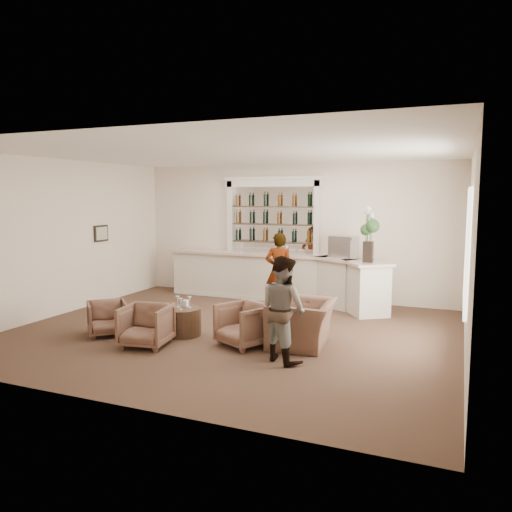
{
  "coord_description": "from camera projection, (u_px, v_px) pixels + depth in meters",
  "views": [
    {
      "loc": [
        3.88,
        -8.21,
        2.52
      ],
      "look_at": [
        0.1,
        0.9,
        1.33
      ],
      "focal_mm": 35.0,
      "sensor_mm": 36.0,
      "label": 1
    }
  ],
  "objects": [
    {
      "name": "ground",
      "position": [
        232.0,
        332.0,
        9.3
      ],
      "size": [
        8.0,
        8.0,
        0.0
      ],
      "primitive_type": "plane",
      "color": "#523729",
      "rests_on": "ground"
    },
    {
      "name": "room_shell",
      "position": [
        255.0,
        206.0,
        9.61
      ],
      "size": [
        8.04,
        7.02,
        3.32
      ],
      "color": "#F1DFC8",
      "rests_on": "ground"
    },
    {
      "name": "bar_counter",
      "position": [
        279.0,
        277.0,
        12.04
      ],
      "size": [
        5.72,
        1.8,
        1.14
      ],
      "color": "silver",
      "rests_on": "ground"
    },
    {
      "name": "back_bar_alcove",
      "position": [
        272.0,
        216.0,
        12.38
      ],
      "size": [
        2.64,
        0.25,
        3.0
      ],
      "color": "white",
      "rests_on": "ground"
    },
    {
      "name": "cocktail_table",
      "position": [
        183.0,
        322.0,
        9.07
      ],
      "size": [
        0.66,
        0.66,
        0.5
      ],
      "primitive_type": "cylinder",
      "color": "#48331F",
      "rests_on": "ground"
    },
    {
      "name": "sommelier",
      "position": [
        279.0,
        271.0,
        11.12
      ],
      "size": [
        0.69,
        0.52,
        1.72
      ],
      "primitive_type": "imported",
      "rotation": [
        0.0,
        0.0,
        3.32
      ],
      "color": "gray",
      "rests_on": "ground"
    },
    {
      "name": "guest",
      "position": [
        283.0,
        309.0,
        7.6
      ],
      "size": [
        0.99,
        0.93,
        1.63
      ],
      "primitive_type": "imported",
      "rotation": [
        0.0,
        0.0,
        2.61
      ],
      "color": "gray",
      "rests_on": "ground"
    },
    {
      "name": "armchair_left",
      "position": [
        107.0,
        318.0,
        9.07
      ],
      "size": [
        0.96,
        0.96,
        0.62
      ],
      "primitive_type": "imported",
      "rotation": [
        0.0,
        0.0,
        0.77
      ],
      "color": "brown",
      "rests_on": "ground"
    },
    {
      "name": "armchair_center",
      "position": [
        146.0,
        326.0,
        8.38
      ],
      "size": [
        0.87,
        0.89,
        0.71
      ],
      "primitive_type": "imported",
      "rotation": [
        0.0,
        0.0,
        0.16
      ],
      "color": "brown",
      "rests_on": "ground"
    },
    {
      "name": "armchair_right",
      "position": [
        244.0,
        325.0,
        8.42
      ],
      "size": [
        1.05,
        1.06,
        0.72
      ],
      "primitive_type": "imported",
      "rotation": [
        0.0,
        0.0,
        -0.47
      ],
      "color": "brown",
      "rests_on": "ground"
    },
    {
      "name": "armchair_far",
      "position": [
        302.0,
        323.0,
        8.43
      ],
      "size": [
        1.13,
        1.27,
        0.77
      ],
      "primitive_type": "imported",
      "rotation": [
        0.0,
        0.0,
        -1.48
      ],
      "color": "brown",
      "rests_on": "ground"
    },
    {
      "name": "espresso_machine",
      "position": [
        344.0,
        246.0,
        11.34
      ],
      "size": [
        0.64,
        0.58,
        0.48
      ],
      "primitive_type": "cube",
      "rotation": [
        0.0,
        0.0,
        -0.23
      ],
      "color": "#ADACB1",
      "rests_on": "bar_counter"
    },
    {
      "name": "flower_vase",
      "position": [
        369.0,
        231.0,
        10.42
      ],
      "size": [
        0.31,
        0.31,
        1.16
      ],
      "color": "black",
      "rests_on": "bar_counter"
    },
    {
      "name": "wine_glass_bar_left",
      "position": [
        242.0,
        248.0,
        12.3
      ],
      "size": [
        0.07,
        0.07,
        0.21
      ],
      "primitive_type": null,
      "color": "white",
      "rests_on": "bar_counter"
    },
    {
      "name": "wine_glass_bar_right",
      "position": [
        287.0,
        250.0,
        11.97
      ],
      "size": [
        0.07,
        0.07,
        0.21
      ],
      "primitive_type": null,
      "color": "white",
      "rests_on": "bar_counter"
    },
    {
      "name": "wine_glass_tbl_a",
      "position": [
        178.0,
        302.0,
        9.1
      ],
      "size": [
        0.07,
        0.07,
        0.21
      ],
      "primitive_type": null,
      "color": "white",
      "rests_on": "cocktail_table"
    },
    {
      "name": "wine_glass_tbl_b",
      "position": [
        190.0,
        302.0,
        9.06
      ],
      "size": [
        0.07,
        0.07,
        0.21
      ],
      "primitive_type": null,
      "color": "white",
      "rests_on": "cocktail_table"
    },
    {
      "name": "wine_glass_tbl_c",
      "position": [
        181.0,
        304.0,
        8.89
      ],
      "size": [
        0.07,
        0.07,
        0.21
      ],
      "primitive_type": null,
      "color": "white",
      "rests_on": "cocktail_table"
    },
    {
      "name": "napkin_holder",
      "position": [
        186.0,
        303.0,
        9.17
      ],
      "size": [
        0.08,
        0.08,
        0.12
      ],
      "primitive_type": "cube",
      "color": "white",
      "rests_on": "cocktail_table"
    }
  ]
}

